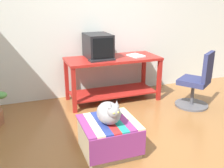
# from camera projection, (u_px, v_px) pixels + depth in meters

# --- Properties ---
(ground_plane) EXTENTS (14.00, 14.00, 0.00)m
(ground_plane) POSITION_uv_depth(u_px,v_px,m) (140.00, 153.00, 2.86)
(ground_plane) COLOR brown
(back_wall) EXTENTS (8.00, 0.10, 2.60)m
(back_wall) POSITION_uv_depth(u_px,v_px,m) (89.00, 20.00, 4.27)
(back_wall) COLOR silver
(back_wall) RESTS_ON ground_plane
(desk) EXTENTS (1.52, 0.65, 0.73)m
(desk) POSITION_uv_depth(u_px,v_px,m) (113.00, 71.00, 4.21)
(desk) COLOR maroon
(desk) RESTS_ON ground_plane
(tv_monitor) EXTENTS (0.39, 0.53, 0.38)m
(tv_monitor) POSITION_uv_depth(u_px,v_px,m) (98.00, 46.00, 4.10)
(tv_monitor) COLOR black
(tv_monitor) RESTS_ON desk
(keyboard) EXTENTS (0.41, 0.18, 0.02)m
(keyboard) POSITION_uv_depth(u_px,v_px,m) (102.00, 60.00, 3.93)
(keyboard) COLOR black
(keyboard) RESTS_ON desk
(book) EXTENTS (0.25, 0.31, 0.02)m
(book) POSITION_uv_depth(u_px,v_px,m) (136.00, 56.00, 4.22)
(book) COLOR white
(book) RESTS_ON desk
(ottoman_with_blanket) EXTENTS (0.61, 0.59, 0.37)m
(ottoman_with_blanket) POSITION_uv_depth(u_px,v_px,m) (109.00, 136.00, 2.84)
(ottoman_with_blanket) COLOR tan
(ottoman_with_blanket) RESTS_ON ground_plane
(cat) EXTENTS (0.35, 0.36, 0.29)m
(cat) POSITION_uv_depth(u_px,v_px,m) (109.00, 113.00, 2.70)
(cat) COLOR gray
(cat) RESTS_ON ottoman_with_blanket
(office_chair) EXTENTS (0.58, 0.58, 0.89)m
(office_chair) POSITION_uv_depth(u_px,v_px,m) (197.00, 83.00, 3.98)
(office_chair) COLOR #4C4C51
(office_chair) RESTS_ON ground_plane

